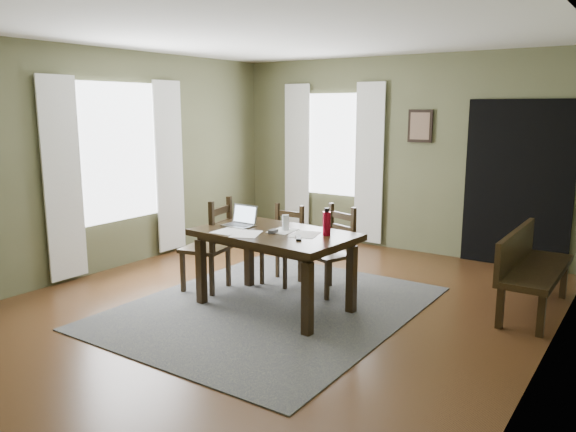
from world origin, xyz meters
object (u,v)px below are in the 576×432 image
Objects in this scene: chair_back_left at (283,246)px; water_bottle at (327,223)px; dining_table at (274,241)px; chair_back_right at (332,251)px; bench at (529,264)px; chair_end at (210,246)px; laptop at (241,220)px.

water_bottle reaches higher than chair_back_left.
chair_back_right is (0.24, 0.74, -0.23)m from dining_table.
bench is 5.42× the size of water_bottle.
water_bottle is (0.51, 0.14, 0.22)m from dining_table.
chair_end is 1.34m from chair_back_right.
chair_end is 0.71× the size of bench.
bench is at bearing 36.43° from chair_back_right.
chair_end is (-0.91, 0.06, -0.19)m from dining_table.
water_bottle is (0.91, -0.59, 0.48)m from chair_back_left.
chair_end is 3.30× the size of laptop.
chair_end is 1.48m from water_bottle.
laptop reaches higher than chair_back_right.
bench is (2.12, 1.34, -0.21)m from dining_table.
chair_back_right is 0.66× the size of bench.
chair_end is at bearing -127.79° from chair_back_left.
laptop is 0.97m from water_bottle.
laptop is at bearing -116.07° from chair_back_right.
dining_table is at bearing 122.39° from bench.
laptop is at bearing -173.96° from water_bottle.
water_bottle reaches higher than bench.
dining_table is at bearing 75.19° from chair_end.
chair_end reaches higher than dining_table.
bench is (2.52, 0.61, 0.05)m from chair_back_left.
chair_back_left is 1.19m from water_bottle.
chair_end is at bearing 178.64° from laptop.
dining_table is 0.88m from chair_back_left.
chair_back_right reaches higher than chair_back_left.
dining_table is 0.93m from chair_end.
dining_table is 6.11× the size of water_bottle.
chair_end is 1.08× the size of chair_back_right.
chair_back_right is at bearing -0.83° from chair_back_left.
chair_back_right reaches higher than bench.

